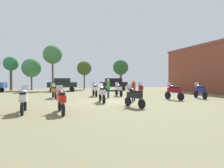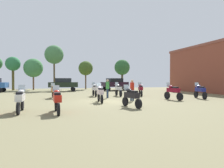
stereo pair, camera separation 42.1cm
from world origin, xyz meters
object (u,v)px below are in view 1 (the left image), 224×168
Objects in this scene: motorcycle_6 at (102,93)px; tree_6 at (84,68)px; motorcycle_8 at (54,91)px; motorcycle_4 at (61,100)px; person_1 at (133,88)px; tree_1 at (53,55)px; tree_5 at (31,68)px; motorcycle_11 at (24,99)px; motorcycle_12 at (95,89)px; motorcycle_13 at (134,96)px; motorcycle_7 at (141,89)px; tree_3 at (121,68)px; person_2 at (108,87)px; motorcycle_2 at (200,91)px; motorcycle_5 at (174,91)px; car_2 at (114,83)px; tree_7 at (11,64)px; motorcycle_1 at (119,89)px; car_3 at (62,84)px.

tree_6 reaches higher than motorcycle_6.
motorcycle_8 is 0.41× the size of tree_6.
motorcycle_4 is 7.57m from person_1.
tree_5 is (-3.44, 0.96, -2.25)m from tree_1.
motorcycle_6 is at bearing 31.48° from motorcycle_11.
motorcycle_13 is at bearing -84.89° from motorcycle_12.
motorcycle_7 is 16.06m from tree_3.
motorcycle_11 reaches higher than motorcycle_8.
motorcycle_12 is 2.44m from person_2.
motorcycle_2 is 22.53m from tree_6.
person_1 reaches higher than motorcycle_13.
motorcycle_6 is 0.98× the size of motorcycle_11.
motorcycle_2 is 9.07m from motorcycle_13.
motorcycle_12 is 0.28× the size of tree_1.
motorcycle_5 is 1.03× the size of motorcycle_8.
motorcycle_4 is at bearing -81.46° from tree_5.
motorcycle_12 is 0.39× the size of tree_3.
car_2 is 14.26m from tree_5.
person_2 reaches higher than motorcycle_5.
motorcycle_4 is 1.05× the size of motorcycle_8.
motorcycle_12 is 1.22× the size of person_1.
tree_7 is (-15.70, 16.43, 3.59)m from motorcycle_7.
tree_5 is (-3.79, 25.24, 3.05)m from motorcycle_4.
motorcycle_12 is at bearing -63.62° from tree_5.
motorcycle_1 reaches higher than motorcycle_13.
motorcycle_12 is 19.17m from tree_7.
car_3 is (-2.26, 15.82, 0.44)m from motorcycle_6.
tree_1 is (-0.35, 24.28, 5.31)m from motorcycle_4.
motorcycle_4 is at bearing -124.52° from motorcycle_6.
motorcycle_1 is 2.49m from person_2.
motorcycle_4 is at bearing -118.76° from motorcycle_7.
car_3 reaches higher than person_1.
tree_7 reaches higher than tree_3.
tree_5 reaches higher than motorcycle_5.
motorcycle_2 reaches higher than motorcycle_13.
motorcycle_13 is 27.10m from tree_7.
car_3 is (-5.42, 10.65, 0.44)m from motorcycle_1.
motorcycle_4 is at bearing -166.35° from motorcycle_5.
motorcycle_13 is at bearing -78.06° from tree_1.
person_2 is (-1.69, -1.81, 0.32)m from motorcycle_1.
tree_5 reaches higher than car_2.
motorcycle_6 is at bearing -71.54° from tree_5.
motorcycle_12 is (5.79, 9.02, 0.01)m from motorcycle_11.
tree_7 is (-10.20, 21.04, 3.59)m from motorcycle_6.
person_2 is at bearing -51.03° from person_1.
motorcycle_4 is 1.28× the size of person_1.
car_3 is (2.90, 19.21, 0.44)m from motorcycle_11.
motorcycle_7 is at bearing -101.58° from tree_3.
car_3 is at bearing -33.34° from tree_7.
motorcycle_6 is at bearing -79.86° from tree_1.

